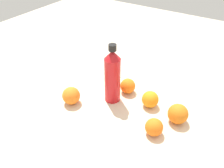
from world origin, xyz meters
TOP-DOWN VIEW (x-y plane):
  - ground_plane at (0.00, 0.00)m, footprint 2.40×2.40m
  - water_bottle at (0.00, 0.04)m, footprint 0.07×0.07m
  - orange_0 at (-0.28, 0.02)m, footprint 0.08×0.08m
  - orange_1 at (-0.23, 0.13)m, footprint 0.07×0.07m
  - orange_2 at (-0.16, -0.01)m, footprint 0.07×0.07m
  - orange_3 at (0.13, 0.15)m, footprint 0.08×0.08m
  - orange_4 at (-0.03, -0.04)m, footprint 0.07×0.07m

SIDE VIEW (x-z plane):
  - ground_plane at x=0.00m, z-range 0.00..0.00m
  - orange_1 at x=-0.23m, z-range 0.00..0.07m
  - orange_4 at x=-0.03m, z-range 0.00..0.07m
  - orange_2 at x=-0.16m, z-range 0.00..0.07m
  - orange_3 at x=0.13m, z-range 0.00..0.08m
  - orange_0 at x=-0.28m, z-range 0.00..0.08m
  - water_bottle at x=0.00m, z-range -0.01..0.25m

